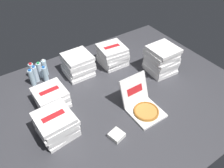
% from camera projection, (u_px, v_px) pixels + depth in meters
% --- Properties ---
extents(ground_plane, '(3.20, 2.40, 0.02)m').
position_uv_depth(ground_plane, '(113.00, 100.00, 2.68)').
color(ground_plane, '#38383D').
extents(open_pizza_box, '(0.34, 0.47, 0.35)m').
position_uv_depth(open_pizza_box, '(143.00, 105.00, 2.50)').
color(open_pizza_box, white).
rests_on(open_pizza_box, ground_plane).
extents(pizza_stack_center_near, '(0.36, 0.38, 0.19)m').
position_uv_depth(pizza_stack_center_near, '(51.00, 97.00, 2.57)').
color(pizza_stack_center_near, white).
rests_on(pizza_stack_center_near, ground_plane).
extents(pizza_stack_right_far, '(0.38, 0.37, 0.28)m').
position_uv_depth(pizza_stack_right_far, '(78.00, 65.00, 2.95)').
color(pizza_stack_right_far, white).
rests_on(pizza_stack_right_far, ground_plane).
extents(pizza_stack_right_near, '(0.38, 0.38, 0.28)m').
position_uv_depth(pizza_stack_right_near, '(56.00, 125.00, 2.21)').
color(pizza_stack_right_near, white).
rests_on(pizza_stack_right_near, ground_plane).
extents(pizza_stack_left_far, '(0.39, 0.39, 0.37)m').
position_uv_depth(pizza_stack_left_far, '(161.00, 60.00, 2.96)').
color(pizza_stack_left_far, white).
rests_on(pizza_stack_left_far, ground_plane).
extents(pizza_stack_left_mid, '(0.39, 0.39, 0.28)m').
position_uv_depth(pizza_stack_left_mid, '(112.00, 55.00, 3.11)').
color(pizza_stack_left_mid, white).
rests_on(pizza_stack_left_mid, ground_plane).
extents(water_bottle_0, '(0.06, 0.06, 0.24)m').
position_uv_depth(water_bottle_0, '(40.00, 70.00, 2.90)').
color(water_bottle_0, silver).
rests_on(water_bottle_0, ground_plane).
extents(water_bottle_1, '(0.06, 0.06, 0.24)m').
position_uv_depth(water_bottle_1, '(32.00, 71.00, 2.89)').
color(water_bottle_1, silver).
rests_on(water_bottle_1, ground_plane).
extents(water_bottle_2, '(0.06, 0.06, 0.24)m').
position_uv_depth(water_bottle_2, '(35.00, 74.00, 2.85)').
color(water_bottle_2, silver).
rests_on(water_bottle_2, ground_plane).
extents(water_bottle_3, '(0.06, 0.06, 0.24)m').
position_uv_depth(water_bottle_3, '(32.00, 77.00, 2.79)').
color(water_bottle_3, silver).
rests_on(water_bottle_3, ground_plane).
extents(water_bottle_4, '(0.06, 0.06, 0.24)m').
position_uv_depth(water_bottle_4, '(45.00, 68.00, 2.94)').
color(water_bottle_4, silver).
rests_on(water_bottle_4, ground_plane).
extents(water_bottle_5, '(0.06, 0.06, 0.24)m').
position_uv_depth(water_bottle_5, '(45.00, 74.00, 2.84)').
color(water_bottle_5, silver).
rests_on(water_bottle_5, ground_plane).
extents(napkin_pile, '(0.16, 0.16, 0.05)m').
position_uv_depth(napkin_pile, '(117.00, 135.00, 2.26)').
color(napkin_pile, white).
rests_on(napkin_pile, ground_plane).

